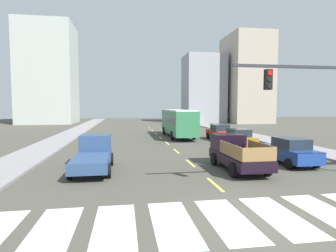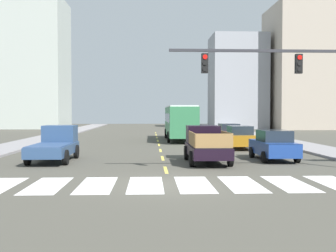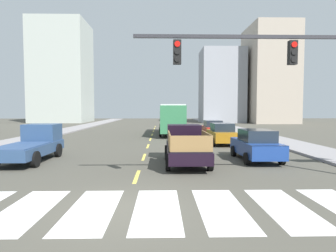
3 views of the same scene
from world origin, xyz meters
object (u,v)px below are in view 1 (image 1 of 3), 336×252
Objects in this scene: pickup_dark at (94,154)px; pickup_stakebed at (236,153)px; sedan_mid at (238,138)px; sedan_near_left at (219,132)px; city_bus at (178,121)px; sedan_far at (290,151)px.

pickup_stakebed is at bearing -4.09° from pickup_dark.
sedan_mid is 1.00× the size of sedan_near_left.
pickup_dark is 18.26m from city_bus.
pickup_stakebed is 8.75m from sedan_mid.
city_bus is 10.08m from sedan_mid.
sedan_near_left is at bearing -39.74° from city_bus.
city_bus is at bearing 90.35° from pickup_stakebed.
pickup_dark reaches higher than sedan_mid.
pickup_stakebed is 0.48× the size of city_bus.
sedan_mid is 5.80m from sedan_near_left.
sedan_mid is at bearing 65.48° from pickup_stakebed.
sedan_near_left is (3.88, 13.77, -0.08)m from pickup_stakebed.
sedan_far is (12.40, -0.36, -0.06)m from pickup_dark.
city_bus reaches higher than pickup_stakebed.
sedan_mid is at bearing -66.91° from city_bus.
sedan_near_left is (0.28, 5.80, 0.00)m from sedan_mid.
pickup_stakebed is 1.18× the size of sedan_near_left.
pickup_stakebed is 1.18× the size of sedan_far.
city_bus is (8.26, 16.25, 1.03)m from pickup_dark.
city_bus is 2.45× the size of sedan_near_left.
sedan_mid is 7.33m from sedan_far.
city_bus reaches higher than sedan_mid.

